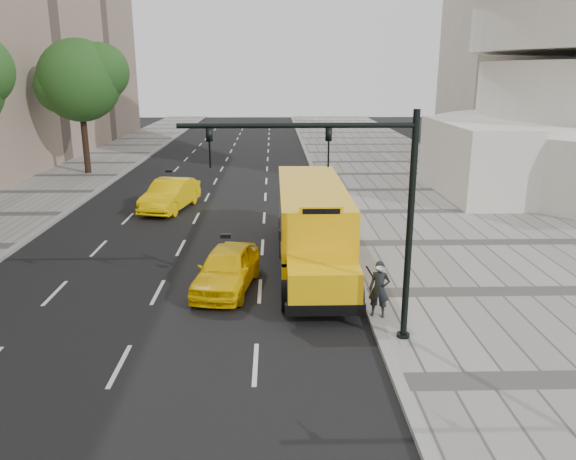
{
  "coord_description": "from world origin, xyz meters",
  "views": [
    {
      "loc": [
        3.01,
        -23.04,
        7.32
      ],
      "look_at": [
        3.5,
        -4.0,
        1.9
      ],
      "focal_mm": 35.0,
      "sensor_mm": 36.0,
      "label": 1
    }
  ],
  "objects_px": {
    "school_bus": "(312,217)",
    "pedestrian": "(379,289)",
    "taxi_near": "(227,268)",
    "tree_c": "(81,80)",
    "taxi_far": "(170,195)",
    "traffic_signal": "(358,200)"
  },
  "relations": [
    {
      "from": "taxi_far",
      "to": "traffic_signal",
      "type": "height_order",
      "value": "traffic_signal"
    },
    {
      "from": "school_bus",
      "to": "taxi_far",
      "type": "relative_size",
      "value": 2.31
    },
    {
      "from": "tree_c",
      "to": "pedestrian",
      "type": "relative_size",
      "value": 5.49
    },
    {
      "from": "tree_c",
      "to": "taxi_far",
      "type": "bearing_deg",
      "value": -54.36
    },
    {
      "from": "taxi_far",
      "to": "traffic_signal",
      "type": "xyz_separation_m",
      "value": [
        7.82,
        -15.77,
        3.27
      ]
    },
    {
      "from": "school_bus",
      "to": "pedestrian",
      "type": "relative_size",
      "value": 6.68
    },
    {
      "from": "school_bus",
      "to": "traffic_signal",
      "type": "bearing_deg",
      "value": -84.44
    },
    {
      "from": "taxi_near",
      "to": "traffic_signal",
      "type": "distance_m",
      "value": 6.54
    },
    {
      "from": "tree_c",
      "to": "taxi_near",
      "type": "relative_size",
      "value": 2.18
    },
    {
      "from": "pedestrian",
      "to": "traffic_signal",
      "type": "bearing_deg",
      "value": -106.35
    },
    {
      "from": "school_bus",
      "to": "pedestrian",
      "type": "height_order",
      "value": "school_bus"
    },
    {
      "from": "taxi_far",
      "to": "traffic_signal",
      "type": "distance_m",
      "value": 17.9
    },
    {
      "from": "pedestrian",
      "to": "traffic_signal",
      "type": "xyz_separation_m",
      "value": [
        -0.96,
        -1.4,
        3.08
      ]
    },
    {
      "from": "taxi_near",
      "to": "traffic_signal",
      "type": "bearing_deg",
      "value": -37.45
    },
    {
      "from": "taxi_far",
      "to": "pedestrian",
      "type": "xyz_separation_m",
      "value": [
        8.78,
        -14.37,
        0.19
      ]
    },
    {
      "from": "taxi_near",
      "to": "school_bus",
      "type": "bearing_deg",
      "value": 53.25
    },
    {
      "from": "school_bus",
      "to": "taxi_far",
      "type": "xyz_separation_m",
      "value": [
        -7.13,
        8.66,
        -0.94
      ]
    },
    {
      "from": "school_bus",
      "to": "traffic_signal",
      "type": "distance_m",
      "value": 7.51
    },
    {
      "from": "taxi_near",
      "to": "traffic_signal",
      "type": "xyz_separation_m",
      "value": [
        3.83,
        -4.11,
        3.35
      ]
    },
    {
      "from": "tree_c",
      "to": "pedestrian",
      "type": "xyz_separation_m",
      "value": [
        16.54,
        -25.2,
        -5.69
      ]
    },
    {
      "from": "pedestrian",
      "to": "taxi_far",
      "type": "bearing_deg",
      "value": 139.42
    },
    {
      "from": "taxi_near",
      "to": "taxi_far",
      "type": "bearing_deg",
      "value": 118.47
    }
  ]
}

